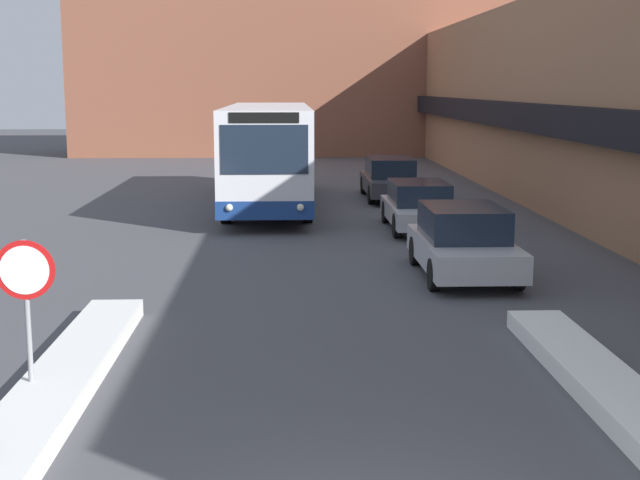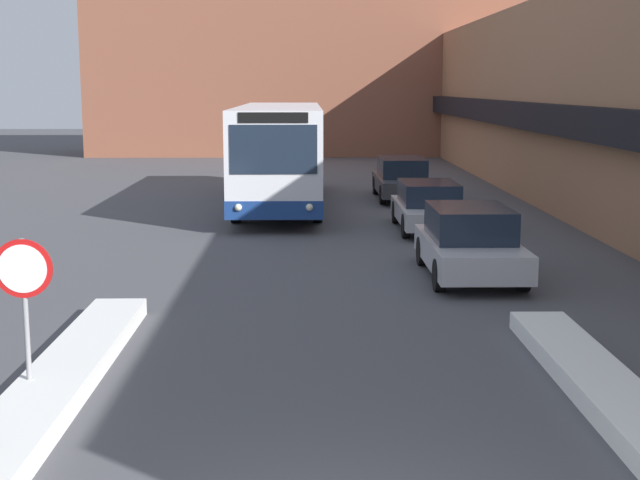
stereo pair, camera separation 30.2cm
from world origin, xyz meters
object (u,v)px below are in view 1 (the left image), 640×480
Objects in this scene: parked_car_front at (463,242)px; parked_car_back at (390,178)px; parked_car_middle at (419,205)px; city_bus at (269,152)px; stop_sign at (26,287)px.

parked_car_front reaches higher than parked_car_back.
parked_car_middle is 0.88× the size of parked_car_back.
parked_car_back is at bearing 22.59° from city_bus.
stop_sign is (-7.08, -21.02, 0.79)m from parked_car_back.
stop_sign is at bearing -108.61° from parked_car_back.
parked_car_back is at bearing 71.39° from stop_sign.
stop_sign reaches higher than parked_car_back.
parked_car_back is (-0.00, 7.13, 0.06)m from parked_car_middle.
stop_sign is (-7.08, -13.89, 0.85)m from parked_car_middle.
parked_car_front is at bearing 46.80° from stop_sign.
city_bus is 4.84m from parked_car_back.
city_bus is at bearing 110.49° from parked_car_front.
parked_car_front reaches higher than parked_car_middle.
parked_car_front is 6.35m from parked_car_middle.
city_bus is 2.93× the size of parked_car_middle.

